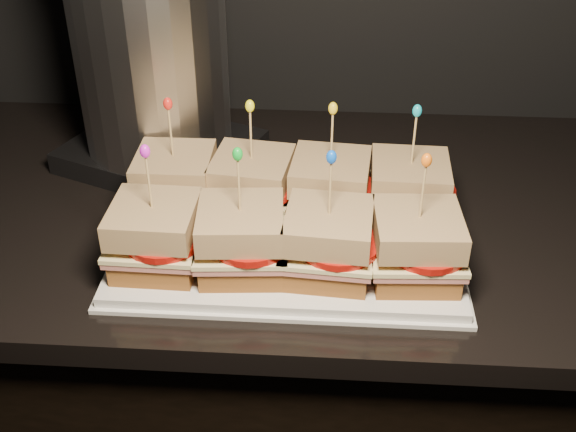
{
  "coord_description": "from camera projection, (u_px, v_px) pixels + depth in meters",
  "views": [
    {
      "loc": [
        -1.01,
        0.8,
        1.51
      ],
      "look_at": [
        -1.06,
        1.57,
        1.0
      ],
      "focal_mm": 45.0,
      "sensor_mm": 36.0,
      "label": 1
    }
  ],
  "objects": [
    {
      "name": "sandwich_4_bread_top",
      "position": [
        153.0,
        219.0,
        0.86
      ],
      "size": [
        0.1,
        0.1,
        0.03
      ],
      "primitive_type": "cube",
      "rotation": [
        0.0,
        0.0,
        -0.02
      ],
      "color": "#5E3613",
      "rests_on": "sandwich_4_tomato"
    },
    {
      "name": "sandwich_3_ham",
      "position": [
        408.0,
        198.0,
        0.97
      ],
      "size": [
        0.11,
        0.11,
        0.01
      ],
      "primitive_type": "cube",
      "rotation": [
        0.0,
        0.0,
        -0.03
      ],
      "color": "#BF675B",
      "rests_on": "sandwich_3_bread_bot"
    },
    {
      "name": "sandwich_2_frill",
      "position": [
        333.0,
        108.0,
        0.91
      ],
      "size": [
        0.01,
        0.01,
        0.02
      ],
      "primitive_type": "ellipsoid",
      "color": "yellow",
      "rests_on": "sandwich_2_pick"
    },
    {
      "name": "sandwich_1_bread_top",
      "position": [
        252.0,
        169.0,
        0.96
      ],
      "size": [
        0.11,
        0.11,
        0.03
      ],
      "primitive_type": "cube",
      "rotation": [
        0.0,
        0.0,
        -0.13
      ],
      "color": "#5E3613",
      "rests_on": "sandwich_1_tomato"
    },
    {
      "name": "sandwich_7_tomato",
      "position": [
        427.0,
        247.0,
        0.85
      ],
      "size": [
        0.1,
        0.1,
        0.01
      ],
      "primitive_type": "cylinder",
      "color": "#AC120B",
      "rests_on": "sandwich_7_cheese"
    },
    {
      "name": "sandwich_6_bread_bot",
      "position": [
        327.0,
        262.0,
        0.88
      ],
      "size": [
        0.11,
        0.11,
        0.03
      ],
      "primitive_type": "cube",
      "rotation": [
        0.0,
        0.0,
        -0.08
      ],
      "color": "#593917",
      "rests_on": "platter"
    },
    {
      "name": "sandwich_1_tomato",
      "position": [
        261.0,
        186.0,
        0.97
      ],
      "size": [
        0.1,
        0.1,
        0.01
      ],
      "primitive_type": "cylinder",
      "color": "#AC120B",
      "rests_on": "sandwich_1_cheese"
    },
    {
      "name": "sandwich_6_bread_top",
      "position": [
        329.0,
        225.0,
        0.85
      ],
      "size": [
        0.11,
        0.11,
        0.03
      ],
      "primitive_type": "cube",
      "rotation": [
        0.0,
        0.0,
        -0.08
      ],
      "color": "#5E3613",
      "rests_on": "sandwich_6_tomato"
    },
    {
      "name": "sandwich_5_cheese",
      "position": [
        241.0,
        242.0,
        0.87
      ],
      "size": [
        0.12,
        0.12,
        0.01
      ],
      "primitive_type": "cube",
      "rotation": [
        0.0,
        0.0,
        0.07
      ],
      "color": "#F1E39C",
      "rests_on": "sandwich_5_ham"
    },
    {
      "name": "sandwich_7_frill",
      "position": [
        427.0,
        160.0,
        0.8
      ],
      "size": [
        0.01,
        0.01,
        0.02
      ],
      "primitive_type": "ellipsoid",
      "color": "orange",
      "rests_on": "sandwich_7_pick"
    },
    {
      "name": "sandwich_6_tomato",
      "position": [
        338.0,
        244.0,
        0.86
      ],
      "size": [
        0.1,
        0.1,
        0.01
      ],
      "primitive_type": "cylinder",
      "color": "#AC120B",
      "rests_on": "sandwich_6_cheese"
    },
    {
      "name": "sandwich_1_frill",
      "position": [
        250.0,
        106.0,
        0.91
      ],
      "size": [
        0.01,
        0.01,
        0.02
      ],
      "primitive_type": "ellipsoid",
      "color": "yellow",
      "rests_on": "sandwich_1_pick"
    },
    {
      "name": "sandwich_1_pick",
      "position": [
        251.0,
        138.0,
        0.94
      ],
      "size": [
        0.0,
        0.0,
        0.09
      ],
      "primitive_type": "cylinder",
      "color": "tan",
      "rests_on": "sandwich_1_bread_top"
    },
    {
      "name": "sandwich_5_bread_top",
      "position": [
        241.0,
        222.0,
        0.86
      ],
      "size": [
        0.11,
        0.11,
        0.03
      ],
      "primitive_type": "cube",
      "rotation": [
        0.0,
        0.0,
        0.07
      ],
      "color": "#5E3613",
      "rests_on": "sandwich_5_tomato"
    },
    {
      "name": "sandwich_0_frill",
      "position": [
        168.0,
        104.0,
        0.92
      ],
      "size": [
        0.01,
        0.01,
        0.02
      ],
      "primitive_type": "ellipsoid",
      "color": "red",
      "rests_on": "sandwich_0_pick"
    },
    {
      "name": "sandwich_5_bread_bot",
      "position": [
        242.0,
        258.0,
        0.89
      ],
      "size": [
        0.11,
        0.11,
        0.03
      ],
      "primitive_type": "cube",
      "rotation": [
        0.0,
        0.0,
        0.07
      ],
      "color": "#593917",
      "rests_on": "platter"
    },
    {
      "name": "sandwich_2_bread_bot",
      "position": [
        329.0,
        206.0,
        0.99
      ],
      "size": [
        0.11,
        0.11,
        0.03
      ],
      "primitive_type": "cube",
      "rotation": [
        0.0,
        0.0,
        -0.09
      ],
      "color": "#593917",
      "rests_on": "platter"
    },
    {
      "name": "appliance_body",
      "position": [
        151.0,
        54.0,
        1.06
      ],
      "size": [
        0.22,
        0.22,
        0.29
      ],
      "primitive_type": "cylinder",
      "color": "silver",
      "rests_on": "appliance_base"
    },
    {
      "name": "sandwich_4_bread_bot",
      "position": [
        158.0,
        255.0,
        0.89
      ],
      "size": [
        0.1,
        0.1,
        0.03
      ],
      "primitive_type": "cube",
      "rotation": [
        0.0,
        0.0,
        -0.02
      ],
      "color": "#593917",
      "rests_on": "platter"
    },
    {
      "name": "sandwich_2_ham",
      "position": [
        330.0,
        195.0,
        0.98
      ],
      "size": [
        0.12,
        0.11,
        0.01
      ],
      "primitive_type": "cube",
      "rotation": [
        0.0,
        0.0,
        -0.09
      ],
      "color": "#BF675B",
      "rests_on": "sandwich_2_bread_bot"
    },
    {
      "name": "sandwich_0_tomato",
      "position": [
        183.0,
        183.0,
        0.97
      ],
      "size": [
        0.1,
        0.1,
        0.01
      ],
      "primitive_type": "cylinder",
      "color": "#AC120B",
      "rests_on": "sandwich_0_cheese"
    },
    {
      "name": "sandwich_7_pick",
      "position": [
        422.0,
        195.0,
        0.82
      ],
      "size": [
        0.0,
        0.0,
        0.09
      ],
      "primitive_type": "cylinder",
      "color": "tan",
      "rests_on": "sandwich_7_bread_top"
    },
    {
      "name": "platter_rim",
      "position": [
        288.0,
        249.0,
        0.95
      ],
      "size": [
        0.45,
        0.28,
        0.01
      ],
      "primitive_type": "cube",
      "color": "white",
      "rests_on": "granite_slab"
    },
    {
      "name": "sandwich_1_bread_bot",
      "position": [
        253.0,
        203.0,
        0.99
      ],
      "size": [
        0.11,
        0.11,
        0.03
      ],
      "primitive_type": "cube",
      "rotation": [
        0.0,
        0.0,
        -0.13
      ],
      "color": "#593917",
      "rests_on": "platter"
    },
    {
      "name": "sandwich_3_bread_bot",
      "position": [
        406.0,
        209.0,
        0.98
      ],
      "size": [
        0.1,
        0.1,
        0.03
      ],
      "primitive_type": "cube",
      "rotation": [
        0.0,
        0.0,
        -0.03
      ],
      "color": "#593917",
      "rests_on": "platter"
    },
    {
      "name": "sandwich_0_pick",
      "position": [
        171.0,
        135.0,
        0.94
      ],
      "size": [
        0.0,
        0.0,
        0.09
      ],
      "primitive_type": "cylinder",
      "color": "tan",
      "rests_on": "sandwich_0_bread_top"
    },
    {
      "name": "sandwich_6_cheese",
      "position": [
        328.0,
        245.0,
        0.87
      ],
      "size": [
        0.12,
        0.12,
        0.01
      ],
      "primitive_type": "cube",
      "rotation": [
        0.0,
        0.0,
        -0.08
      ],
      "color": "#F1E39C",
      "rests_on": "sandwich_6_ham"
    },
    {
      "name": "sandwich_7_cheese",
      "position": [
        416.0,
        249.0,
        0.86
      ],
      "size": [
        0.12,
        0.11,
        0.01
      ],
      "primitive_type": "cube",
      "rotation": [
        0.0,
        0.0,
        0.05
      ],
      "color": "#F1E39C",
      "rests_on": "sandwich_7_ham"
    },
    {
      "name": "sandwich_4_ham",
      "position": [
        156.0,
        243.0,
        0.88
      ],
      "size": [
        0.11,
        0.11,
        0.01
      ],
      "primitive_type": "cube",
      "rotation": [
        0.0,
        0.0,
        -0.02
      ],
      "color": "#BF675B",
      "rests_on": "sandwich_4_bread_bot"
    },
    {
      "name": "sandwich_5_frill",
      "position": [
        238.0,
        154.0,
        0.81
      ],
      "size": [
        0.01,
        0.01,
        0.02
      ],
      "primitive_type": "ellipsoid",
      "color": "green",
      "rests_on": "sandwich_5_pick"
    },
    {
      "name": "sandwich_7_bread_top",
      "position": [
        418.0,
        229.0,
        0.85
      ],
      "size": [
        0.11,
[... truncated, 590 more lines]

